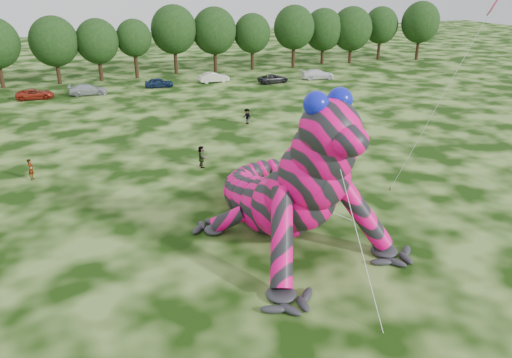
{
  "coord_description": "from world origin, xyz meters",
  "views": [
    {
      "loc": [
        -8.79,
        -20.66,
        14.9
      ],
      "look_at": [
        0.45,
        3.95,
        4.0
      ],
      "focal_mm": 35.0,
      "sensor_mm": 36.0,
      "label": 1
    }
  ],
  "objects": [
    {
      "name": "ground",
      "position": [
        0.0,
        0.0,
        0.0
      ],
      "size": [
        240.0,
        240.0,
        0.0
      ],
      "primitive_type": "plane",
      "color": "#16330A",
      "rests_on": "ground"
    },
    {
      "name": "inflatable_gecko",
      "position": [
        1.76,
        4.95,
        4.87
      ],
      "size": [
        20.6,
        22.85,
        9.75
      ],
      "primitive_type": null,
      "rotation": [
        0.0,
        0.0,
        0.24
      ],
      "color": "#F30471",
      "rests_on": "ground"
    },
    {
      "name": "flying_kite",
      "position": [
        15.58,
        4.3,
        12.16
      ],
      "size": [
        4.1,
        4.04,
        14.03
      ],
      "color": "#B81738",
      "rests_on": "ground"
    },
    {
      "name": "tree_7",
      "position": [
        -10.08,
        56.8,
        4.74
      ],
      "size": [
        6.68,
        6.01,
        9.48
      ],
      "primitive_type": null,
      "color": "black",
      "rests_on": "ground"
    },
    {
      "name": "tree_8",
      "position": [
        -4.22,
        56.99,
        4.47
      ],
      "size": [
        6.14,
        5.53,
        8.94
      ],
      "primitive_type": null,
      "color": "black",
      "rests_on": "ground"
    },
    {
      "name": "tree_9",
      "position": [
        1.06,
        57.35,
        4.34
      ],
      "size": [
        5.27,
        4.74,
        8.68
      ],
      "primitive_type": null,
      "color": "black",
      "rests_on": "ground"
    },
    {
      "name": "tree_10",
      "position": [
        7.4,
        58.58,
        5.25
      ],
      "size": [
        7.09,
        6.38,
        10.5
      ],
      "primitive_type": null,
      "color": "black",
      "rests_on": "ground"
    },
    {
      "name": "tree_11",
      "position": [
        13.79,
        58.2,
        5.03
      ],
      "size": [
        7.01,
        6.31,
        10.07
      ],
      "primitive_type": null,
      "color": "black",
      "rests_on": "ground"
    },
    {
      "name": "tree_12",
      "position": [
        20.01,
        57.74,
        4.49
      ],
      "size": [
        5.99,
        5.39,
        8.97
      ],
      "primitive_type": null,
      "color": "black",
      "rests_on": "ground"
    },
    {
      "name": "tree_13",
      "position": [
        27.13,
        57.13,
        5.06
      ],
      "size": [
        6.83,
        6.15,
        10.13
      ],
      "primitive_type": null,
      "color": "black",
      "rests_on": "ground"
    },
    {
      "name": "tree_14",
      "position": [
        33.46,
        58.72,
        4.7
      ],
      "size": [
        6.82,
        6.14,
        9.4
      ],
      "primitive_type": null,
      "color": "black",
      "rests_on": "ground"
    },
    {
      "name": "tree_15",
      "position": [
        38.47,
        57.77,
        4.82
      ],
      "size": [
        7.17,
        6.45,
        9.63
      ],
      "primitive_type": null,
      "color": "black",
      "rests_on": "ground"
    },
    {
      "name": "tree_16",
      "position": [
        45.45,
        59.37,
        4.69
      ],
      "size": [
        6.26,
        5.63,
        9.37
      ],
      "primitive_type": null,
      "color": "black",
      "rests_on": "ground"
    },
    {
      "name": "tree_17",
      "position": [
        51.95,
        56.66,
        5.15
      ],
      "size": [
        6.98,
        6.28,
        10.3
      ],
      "primitive_type": null,
      "color": "black",
      "rests_on": "ground"
    },
    {
      "name": "car_2",
      "position": [
        -13.08,
        47.82,
        0.64
      ],
      "size": [
        4.64,
        2.25,
        1.27
      ],
      "primitive_type": "imported",
      "rotation": [
        0.0,
        0.0,
        1.54
      ],
      "color": "maroon",
      "rests_on": "ground"
    },
    {
      "name": "car_3",
      "position": [
        -6.64,
        47.87,
        0.7
      ],
      "size": [
        5.01,
        2.41,
        1.41
      ],
      "primitive_type": "imported",
      "rotation": [
        0.0,
        0.0,
        1.48
      ],
      "color": "#A4AAAD",
      "rests_on": "ground"
    },
    {
      "name": "car_4",
      "position": [
        2.94,
        49.25,
        0.67
      ],
      "size": [
        4.02,
        1.85,
        1.34
      ],
      "primitive_type": "imported",
      "rotation": [
        0.0,
        0.0,
        1.5
      ],
      "color": "#132344",
      "rests_on": "ground"
    },
    {
      "name": "car_5",
      "position": [
        11.12,
        49.92,
        0.73
      ],
      "size": [
        4.45,
        1.63,
        1.46
      ],
      "primitive_type": "imported",
      "rotation": [
        0.0,
        0.0,
        1.59
      ],
      "color": "silver",
      "rests_on": "ground"
    },
    {
      "name": "car_6",
      "position": [
        19.12,
        46.44,
        0.63
      ],
      "size": [
        4.78,
        2.74,
        1.26
      ],
      "primitive_type": "imported",
      "rotation": [
        0.0,
        0.0,
        1.72
      ],
      "color": "#262628",
      "rests_on": "ground"
    },
    {
      "name": "car_7",
      "position": [
        26.44,
        46.72,
        0.73
      ],
      "size": [
        5.27,
        2.75,
        1.46
      ],
      "primitive_type": "imported",
      "rotation": [
        0.0,
        0.0,
        1.43
      ],
      "color": "white",
      "rests_on": "ground"
    },
    {
      "name": "spectator_5",
      "position": [
        0.57,
        17.04,
        0.91
      ],
      "size": [
        0.57,
        1.69,
        1.81
      ],
      "primitive_type": "imported",
      "rotation": [
        0.0,
        0.0,
        1.55
      ],
      "color": "gray",
      "rests_on": "ground"
    },
    {
      "name": "spectator_0",
      "position": [
        -12.49,
        19.06,
        0.83
      ],
      "size": [
        0.54,
        0.69,
        1.67
      ],
      "primitive_type": "imported",
      "rotation": [
        0.0,
        0.0,
        1.31
      ],
      "color": "gray",
      "rests_on": "ground"
    },
    {
      "name": "spectator_2",
      "position": [
        8.32,
        27.64,
        0.84
      ],
      "size": [
        1.03,
        1.25,
        1.68
      ],
      "primitive_type": "imported",
      "rotation": [
        0.0,
        0.0,
        5.16
      ],
      "color": "gray",
      "rests_on": "ground"
    }
  ]
}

